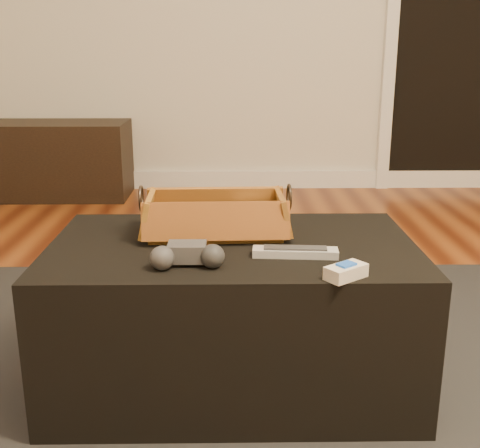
{
  "coord_description": "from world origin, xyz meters",
  "views": [
    {
      "loc": [
        -0.2,
        -1.38,
        0.95
      ],
      "look_at": [
        -0.18,
        0.17,
        0.49
      ],
      "focal_mm": 45.0,
      "sensor_mm": 36.0,
      "label": 1
    }
  ],
  "objects_px": {
    "media_cabinet": "(33,160)",
    "silver_remote": "(295,252)",
    "game_controller": "(187,255)",
    "tv_remote": "(208,228)",
    "cream_gadget": "(346,271)",
    "wicker_basket": "(216,218)",
    "ottoman": "(233,313)"
  },
  "relations": [
    {
      "from": "media_cabinet",
      "to": "tv_remote",
      "type": "bearing_deg",
      "value": -61.54
    },
    {
      "from": "silver_remote",
      "to": "tv_remote",
      "type": "bearing_deg",
      "value": 143.09
    },
    {
      "from": "ottoman",
      "to": "cream_gadget",
      "type": "bearing_deg",
      "value": -45.41
    },
    {
      "from": "silver_remote",
      "to": "game_controller",
      "type": "bearing_deg",
      "value": -165.4
    },
    {
      "from": "wicker_basket",
      "to": "game_controller",
      "type": "bearing_deg",
      "value": -103.81
    },
    {
      "from": "tv_remote",
      "to": "wicker_basket",
      "type": "bearing_deg",
      "value": 30.87
    },
    {
      "from": "ottoman",
      "to": "silver_remote",
      "type": "relative_size",
      "value": 4.52
    },
    {
      "from": "game_controller",
      "to": "cream_gadget",
      "type": "bearing_deg",
      "value": -12.58
    },
    {
      "from": "media_cabinet",
      "to": "game_controller",
      "type": "distance_m",
      "value": 2.78
    },
    {
      "from": "media_cabinet",
      "to": "game_controller",
      "type": "relative_size",
      "value": 6.64
    },
    {
      "from": "media_cabinet",
      "to": "silver_remote",
      "type": "height_order",
      "value": "media_cabinet"
    },
    {
      "from": "media_cabinet",
      "to": "cream_gadget",
      "type": "distance_m",
      "value": 3.03
    },
    {
      "from": "wicker_basket",
      "to": "silver_remote",
      "type": "xyz_separation_m",
      "value": [
        0.21,
        -0.19,
        -0.04
      ]
    },
    {
      "from": "tv_remote",
      "to": "silver_remote",
      "type": "relative_size",
      "value": 1.0
    },
    {
      "from": "ottoman",
      "to": "silver_remote",
      "type": "xyz_separation_m",
      "value": [
        0.16,
        -0.11,
        0.22
      ]
    },
    {
      "from": "media_cabinet",
      "to": "wicker_basket",
      "type": "bearing_deg",
      "value": -60.96
    },
    {
      "from": "ottoman",
      "to": "cream_gadget",
      "type": "xyz_separation_m",
      "value": [
        0.26,
        -0.27,
        0.23
      ]
    },
    {
      "from": "tv_remote",
      "to": "game_controller",
      "type": "distance_m",
      "value": 0.25
    },
    {
      "from": "media_cabinet",
      "to": "tv_remote",
      "type": "distance_m",
      "value": 2.58
    },
    {
      "from": "ottoman",
      "to": "tv_remote",
      "type": "distance_m",
      "value": 0.25
    },
    {
      "from": "wicker_basket",
      "to": "cream_gadget",
      "type": "xyz_separation_m",
      "value": [
        0.31,
        -0.34,
        -0.03
      ]
    },
    {
      "from": "game_controller",
      "to": "media_cabinet",
      "type": "bearing_deg",
      "value": 115.29
    },
    {
      "from": "ottoman",
      "to": "game_controller",
      "type": "xyz_separation_m",
      "value": [
        -0.11,
        -0.18,
        0.24
      ]
    },
    {
      "from": "game_controller",
      "to": "silver_remote",
      "type": "relative_size",
      "value": 0.84
    },
    {
      "from": "ottoman",
      "to": "wicker_basket",
      "type": "bearing_deg",
      "value": 122.03
    },
    {
      "from": "ottoman",
      "to": "wicker_basket",
      "type": "height_order",
      "value": "wicker_basket"
    },
    {
      "from": "game_controller",
      "to": "silver_remote",
      "type": "bearing_deg",
      "value": 14.6
    },
    {
      "from": "silver_remote",
      "to": "cream_gadget",
      "type": "xyz_separation_m",
      "value": [
        0.1,
        -0.15,
        0.01
      ]
    },
    {
      "from": "cream_gadget",
      "to": "media_cabinet",
      "type": "bearing_deg",
      "value": 121.02
    },
    {
      "from": "tv_remote",
      "to": "silver_remote",
      "type": "bearing_deg",
      "value": -44.61
    },
    {
      "from": "wicker_basket",
      "to": "game_controller",
      "type": "xyz_separation_m",
      "value": [
        -0.06,
        -0.26,
        -0.02
      ]
    },
    {
      "from": "ottoman",
      "to": "cream_gadget",
      "type": "relative_size",
      "value": 9.04
    }
  ]
}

